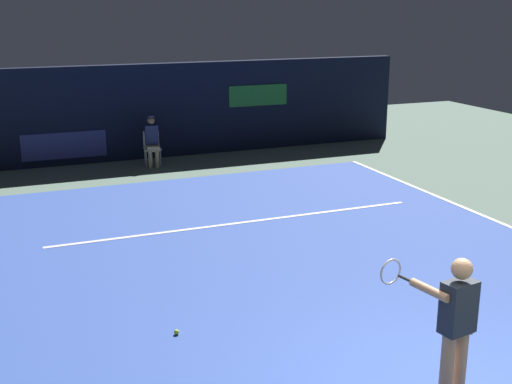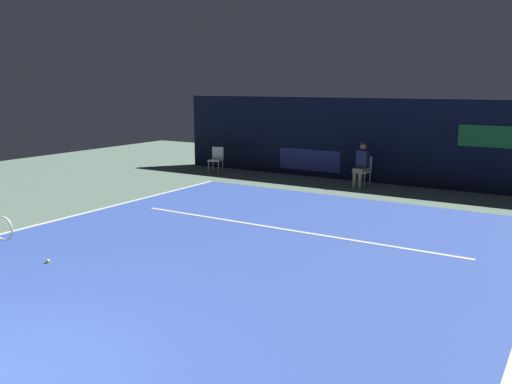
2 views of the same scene
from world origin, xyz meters
TOP-DOWN VIEW (x-y plane):
  - ground_plane at (0.00, 4.85)m, footprint 29.28×29.28m
  - court_surface at (0.00, 4.85)m, footprint 9.60×11.70m
  - line_sideline_right at (-4.75, 4.85)m, footprint 0.10×11.70m
  - line_service at (0.00, 6.90)m, footprint 7.49×0.10m
  - back_wall at (-0.00, 13.38)m, footprint 14.80×0.33m
  - line_judge_on_chair at (-0.43, 12.34)m, footprint 0.49×0.56m
  - courtside_chair_near at (-5.65, 12.22)m, footprint 0.51×0.49m
  - tennis_ball at (-2.42, 2.89)m, footprint 0.07×0.07m

SIDE VIEW (x-z plane):
  - ground_plane at x=0.00m, z-range 0.00..0.00m
  - court_surface at x=0.00m, z-range 0.00..0.01m
  - line_sideline_right at x=-4.75m, z-range 0.01..0.02m
  - line_service at x=0.00m, z-range 0.01..0.02m
  - tennis_ball at x=-2.42m, z-range 0.01..0.08m
  - courtside_chair_near at x=-5.65m, z-range 0.06..0.94m
  - line_judge_on_chair at x=-0.43m, z-range 0.03..1.35m
  - back_wall at x=0.00m, z-range 0.00..2.60m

